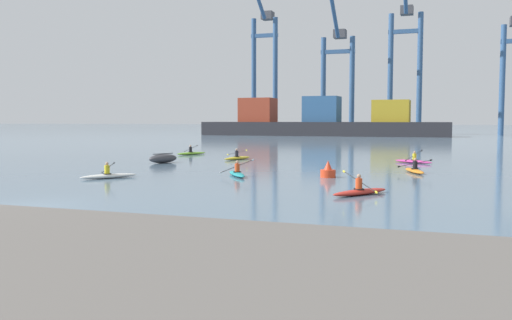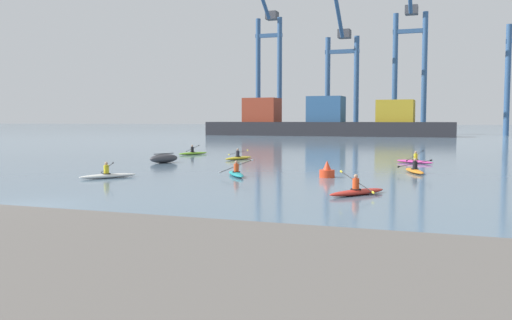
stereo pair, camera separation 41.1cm
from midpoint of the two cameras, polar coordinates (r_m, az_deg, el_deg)
ground_plane at (r=23.19m, az=-23.12°, el=-4.56°), size 800.00×800.00×0.00m
container_barge at (r=119.45m, az=6.62°, el=3.88°), size 52.92×8.70×8.43m
gantry_crane_west at (r=138.86m, az=0.76°, el=10.54°), size 6.83×16.09×37.90m
gantry_crane_west_mid at (r=130.95m, az=8.32°, el=9.76°), size 7.96×17.80×35.10m
gantry_crane_east_mid at (r=130.68m, az=15.11°, el=10.65°), size 7.64×15.60×38.92m
capsized_dinghy at (r=43.98m, az=-9.87°, el=0.15°), size 2.03×2.82×0.76m
channel_buoy at (r=32.70m, az=7.11°, el=-1.17°), size 0.90×0.90×1.00m
kayak_teal at (r=33.18m, az=-2.34°, el=-1.39°), size 2.36×3.17×1.05m
kayak_red at (r=25.29m, az=10.28°, el=-3.19°), size 2.40×3.15×1.08m
kayak_magenta at (r=44.82m, az=15.74°, el=-0.10°), size 3.17×2.37×1.04m
kayak_white at (r=33.13m, az=-15.36°, el=-1.54°), size 2.47×3.11×1.05m
kayak_yellow at (r=47.03m, az=-2.20°, el=0.25°), size 2.15×3.42×0.95m
kayak_orange at (r=36.64m, az=15.80°, el=-1.02°), size 2.13×3.40×0.95m
kayak_lime at (r=54.04m, az=-6.94°, el=0.73°), size 2.09×3.30×1.01m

